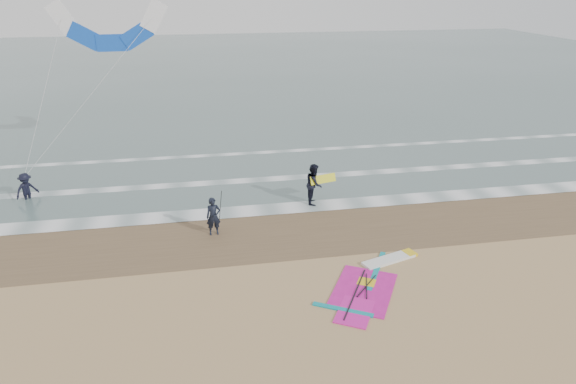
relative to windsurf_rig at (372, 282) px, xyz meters
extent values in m
plane|color=tan|center=(-1.61, -1.54, -0.03)|extent=(120.00, 120.00, 0.00)
cube|color=#47605E|center=(-1.61, 46.46, -0.02)|extent=(120.00, 80.00, 0.02)
cube|color=brown|center=(-1.61, 4.46, -0.03)|extent=(120.00, 5.00, 0.01)
cube|color=white|center=(-1.61, 6.66, 0.00)|extent=(120.00, 1.20, 0.02)
cube|color=white|center=(-1.61, 10.46, 0.00)|extent=(120.00, 0.70, 0.02)
cube|color=white|center=(-1.61, 14.96, 0.00)|extent=(120.00, 0.50, 0.01)
cube|color=white|center=(1.11, 1.31, 0.02)|extent=(2.24, 1.19, 0.10)
cube|color=yellow|center=(2.07, 1.61, 0.03)|extent=(0.53, 0.62, 0.11)
cube|color=#D91B99|center=(-0.46, -0.44, -0.01)|extent=(3.06, 3.38, 0.03)
cube|color=#D91B99|center=(-1.11, -1.57, -0.01)|extent=(1.69, 1.88, 0.04)
cube|color=#0C8C99|center=(0.41, 0.70, -0.01)|extent=(1.56, 2.51, 0.04)
cube|color=#0C8C99|center=(-1.46, -1.40, -0.01)|extent=(1.83, 1.17, 0.04)
cube|color=yellow|center=(-0.20, 0.00, -0.01)|extent=(0.79, 0.76, 0.05)
cylinder|color=black|center=(-0.81, -0.61, 0.01)|extent=(1.61, 2.74, 0.05)
cylinder|color=black|center=(-0.29, -0.26, 0.03)|extent=(1.08, 1.19, 0.03)
cylinder|color=black|center=(-0.29, -0.26, 0.03)|extent=(0.52, 1.50, 0.03)
imported|color=black|center=(-5.28, 4.68, 0.79)|extent=(0.63, 0.44, 1.63)
imported|color=black|center=(-0.48, 7.07, 0.94)|extent=(0.94, 1.09, 1.95)
imported|color=black|center=(-13.95, 9.93, 0.82)|extent=(1.23, 1.21, 1.70)
cylinder|color=black|center=(-4.98, 4.68, 1.17)|extent=(0.17, 0.86, 1.82)
cube|color=yellow|center=(-0.08, 6.97, 1.20)|extent=(1.30, 0.51, 0.39)
cube|color=white|center=(-12.14, 14.73, 7.99)|extent=(1.57, 0.14, 1.83)
cube|color=blue|center=(-11.17, 14.73, 7.01)|extent=(1.83, 0.15, 1.57)
cube|color=blue|center=(-9.84, 14.73, 6.66)|extent=(1.60, 0.14, 0.89)
cube|color=blue|center=(-8.51, 14.73, 7.01)|extent=(1.83, 0.15, 1.57)
cube|color=white|center=(-7.54, 14.73, 7.99)|extent=(1.57, 0.14, 1.83)
cylinder|color=beige|center=(-13.04, 12.33, 4.54)|extent=(1.83, 4.82, 6.91)
cylinder|color=beige|center=(-10.74, 12.33, 4.54)|extent=(6.43, 4.82, 6.91)
camera|label=1|loc=(-5.66, -14.63, 9.91)|focal=32.00mm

